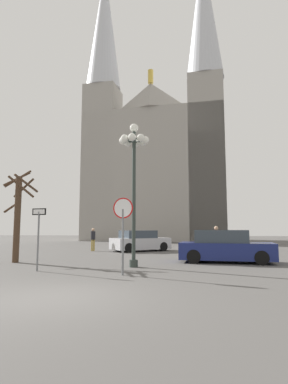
{
  "coord_description": "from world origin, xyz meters",
  "views": [
    {
      "loc": [
        3.15,
        -7.26,
        1.63
      ],
      "look_at": [
        -0.28,
        17.75,
        4.54
      ],
      "focal_mm": 29.3,
      "sensor_mm": 36.0,
      "label": 1
    }
  ],
  "objects_px": {
    "one_way_arrow_sign": "(38,231)",
    "parked_car_far_navy": "(225,247)",
    "cathedral": "(155,146)",
    "street_lamp": "(134,163)",
    "parked_car_near_silver": "(140,241)",
    "bare_tree": "(18,212)",
    "pedestrian_standing": "(93,237)",
    "pedestrian_walking": "(216,238)",
    "stop_sign": "(123,221)"
  },
  "relations": [
    {
      "from": "one_way_arrow_sign",
      "to": "parked_car_far_navy",
      "type": "height_order",
      "value": "one_way_arrow_sign"
    },
    {
      "from": "cathedral",
      "to": "parked_car_far_navy",
      "type": "relative_size",
      "value": 8.97
    },
    {
      "from": "street_lamp",
      "to": "parked_car_near_silver",
      "type": "distance_m",
      "value": 9.91
    },
    {
      "from": "cathedral",
      "to": "parked_car_near_silver",
      "type": "relative_size",
      "value": 9.24
    },
    {
      "from": "one_way_arrow_sign",
      "to": "bare_tree",
      "type": "height_order",
      "value": "bare_tree"
    },
    {
      "from": "pedestrian_standing",
      "to": "bare_tree",
      "type": "bearing_deg",
      "value": -100.59
    },
    {
      "from": "cathedral",
      "to": "one_way_arrow_sign",
      "type": "relative_size",
      "value": 16.89
    },
    {
      "from": "bare_tree",
      "to": "pedestrian_walking",
      "type": "bearing_deg",
      "value": 25.78
    },
    {
      "from": "one_way_arrow_sign",
      "to": "parked_car_far_navy",
      "type": "relative_size",
      "value": 0.53
    },
    {
      "from": "one_way_arrow_sign",
      "to": "stop_sign",
      "type": "bearing_deg",
      "value": -9.56
    },
    {
      "from": "stop_sign",
      "to": "one_way_arrow_sign",
      "type": "height_order",
      "value": "stop_sign"
    },
    {
      "from": "cathedral",
      "to": "stop_sign",
      "type": "distance_m",
      "value": 32.74
    },
    {
      "from": "cathedral",
      "to": "pedestrian_standing",
      "type": "relative_size",
      "value": 24.91
    },
    {
      "from": "one_way_arrow_sign",
      "to": "pedestrian_walking",
      "type": "distance_m",
      "value": 10.53
    },
    {
      "from": "one_way_arrow_sign",
      "to": "pedestrian_walking",
      "type": "relative_size",
      "value": 1.37
    },
    {
      "from": "parked_car_far_navy",
      "to": "cathedral",
      "type": "bearing_deg",
      "value": 102.79
    },
    {
      "from": "cathedral",
      "to": "pedestrian_standing",
      "type": "bearing_deg",
      "value": -97.28
    },
    {
      "from": "parked_car_far_navy",
      "to": "pedestrian_standing",
      "type": "relative_size",
      "value": 2.78
    },
    {
      "from": "cathedral",
      "to": "pedestrian_walking",
      "type": "height_order",
      "value": "cathedral"
    },
    {
      "from": "cathedral",
      "to": "parked_car_near_silver",
      "type": "distance_m",
      "value": 22.89
    },
    {
      "from": "pedestrian_walking",
      "to": "pedestrian_standing",
      "type": "relative_size",
      "value": 1.08
    },
    {
      "from": "one_way_arrow_sign",
      "to": "parked_car_far_navy",
      "type": "bearing_deg",
      "value": 28.52
    },
    {
      "from": "stop_sign",
      "to": "parked_car_far_navy",
      "type": "relative_size",
      "value": 0.6
    },
    {
      "from": "parked_car_near_silver",
      "to": "parked_car_far_navy",
      "type": "relative_size",
      "value": 0.97
    },
    {
      "from": "bare_tree",
      "to": "parked_car_near_silver",
      "type": "relative_size",
      "value": 1.05
    },
    {
      "from": "street_lamp",
      "to": "parked_car_near_silver",
      "type": "height_order",
      "value": "street_lamp"
    },
    {
      "from": "cathedral",
      "to": "one_way_arrow_sign",
      "type": "height_order",
      "value": "cathedral"
    },
    {
      "from": "parked_car_near_silver",
      "to": "cathedral",
      "type": "bearing_deg",
      "value": 92.37
    },
    {
      "from": "one_way_arrow_sign",
      "to": "pedestrian_standing",
      "type": "xyz_separation_m",
      "value": [
        -1.0,
        10.44,
        -0.53
      ]
    },
    {
      "from": "parked_car_near_silver",
      "to": "parked_car_far_navy",
      "type": "bearing_deg",
      "value": -52.71
    },
    {
      "from": "parked_car_near_silver",
      "to": "bare_tree",
      "type": "bearing_deg",
      "value": -120.55
    },
    {
      "from": "parked_car_far_navy",
      "to": "pedestrian_standing",
      "type": "xyz_separation_m",
      "value": [
        -8.47,
        6.38,
        0.26
      ]
    },
    {
      "from": "one_way_arrow_sign",
      "to": "pedestrian_standing",
      "type": "distance_m",
      "value": 10.5
    },
    {
      "from": "stop_sign",
      "to": "street_lamp",
      "type": "bearing_deg",
      "value": 90.13
    },
    {
      "from": "street_lamp",
      "to": "parked_car_far_navy",
      "type": "distance_m",
      "value": 5.99
    },
    {
      "from": "pedestrian_standing",
      "to": "street_lamp",
      "type": "bearing_deg",
      "value": -63.0
    },
    {
      "from": "stop_sign",
      "to": "parked_car_near_silver",
      "type": "distance_m",
      "value": 11.51
    },
    {
      "from": "one_way_arrow_sign",
      "to": "bare_tree",
      "type": "bearing_deg",
      "value": 131.98
    },
    {
      "from": "stop_sign",
      "to": "pedestrian_standing",
      "type": "height_order",
      "value": "stop_sign"
    },
    {
      "from": "stop_sign",
      "to": "one_way_arrow_sign",
      "type": "bearing_deg",
      "value": 170.44
    },
    {
      "from": "one_way_arrow_sign",
      "to": "bare_tree",
      "type": "xyz_separation_m",
      "value": [
        -2.44,
        2.71,
        0.88
      ]
    },
    {
      "from": "bare_tree",
      "to": "pedestrian_walking",
      "type": "distance_m",
      "value": 11.01
    },
    {
      "from": "street_lamp",
      "to": "parked_car_far_navy",
      "type": "height_order",
      "value": "street_lamp"
    },
    {
      "from": "parked_car_far_navy",
      "to": "pedestrian_standing",
      "type": "height_order",
      "value": "pedestrian_standing"
    },
    {
      "from": "cathedral",
      "to": "parked_car_far_navy",
      "type": "height_order",
      "value": "cathedral"
    },
    {
      "from": "street_lamp",
      "to": "pedestrian_standing",
      "type": "distance_m",
      "value": 10.39
    },
    {
      "from": "stop_sign",
      "to": "pedestrian_standing",
      "type": "xyz_separation_m",
      "value": [
        -4.45,
        11.02,
        -0.91
      ]
    },
    {
      "from": "cathedral",
      "to": "bare_tree",
      "type": "height_order",
      "value": "cathedral"
    },
    {
      "from": "stop_sign",
      "to": "bare_tree",
      "type": "distance_m",
      "value": 6.77
    },
    {
      "from": "parked_car_near_silver",
      "to": "pedestrian_walking",
      "type": "relative_size",
      "value": 2.5
    }
  ]
}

